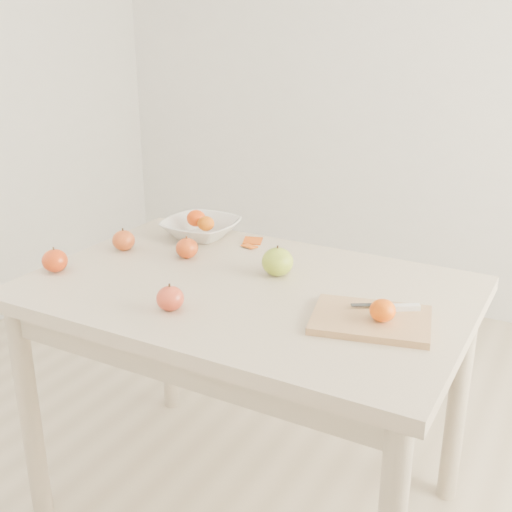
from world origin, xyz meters
The scene contains 15 objects.
ground centered at (0.00, 0.00, 0.00)m, with size 3.50×3.50×0.00m, color #C6B293.
table centered at (0.00, 0.00, 0.65)m, with size 1.20×0.80×0.75m.
cutting_board centered at (0.38, -0.06, 0.76)m, with size 0.28×0.21×0.02m, color tan.
board_tangerine centered at (0.41, -0.07, 0.80)m, with size 0.06×0.06×0.05m, color orange.
fruit_bowl centered at (-0.34, 0.29, 0.78)m, with size 0.24×0.24×0.06m, color silver.
bowl_tangerine_near centered at (-0.36, 0.30, 0.81)m, with size 0.06×0.06×0.06m, color #D83B07.
bowl_tangerine_far centered at (-0.31, 0.27, 0.81)m, with size 0.06×0.06×0.05m, color orange.
orange_peel_a centered at (-0.16, 0.32, 0.75)m, with size 0.06×0.04×0.00m, color #C3480D.
orange_peel_b centered at (-0.15, 0.27, 0.75)m, with size 0.04×0.04×0.00m, color #DF580F.
paring_knife centered at (0.42, 0.01, 0.78)m, with size 0.16×0.09×0.01m.
apple_green centered at (0.04, 0.11, 0.79)m, with size 0.09×0.09×0.08m, color #71A215.
apple_red_e centered at (-0.09, -0.23, 0.78)m, with size 0.07×0.07×0.06m, color maroon.
apple_red_b centered at (-0.48, 0.06, 0.78)m, with size 0.07×0.07×0.06m, color #A22B1C.
apple_red_d centered at (-0.54, -0.18, 0.78)m, with size 0.07×0.07×0.07m, color maroon.
apple_red_a centered at (-0.27, 0.10, 0.78)m, with size 0.07×0.07×0.06m, color #A71D0A.
Camera 1 is at (0.80, -1.42, 1.44)m, focal length 45.00 mm.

